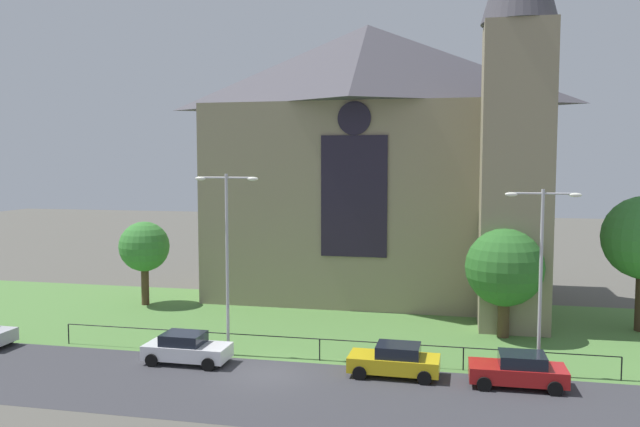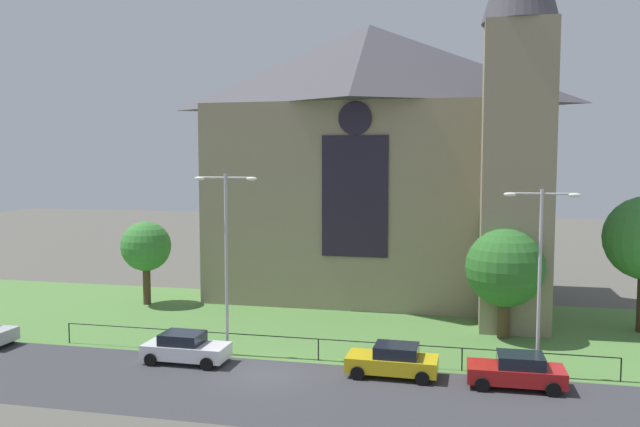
{
  "view_description": "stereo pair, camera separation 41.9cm",
  "coord_description": "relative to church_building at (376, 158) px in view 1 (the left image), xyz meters",
  "views": [
    {
      "loc": [
        8.57,
        -28.28,
        10.03
      ],
      "look_at": [
        0.78,
        8.0,
        6.97
      ],
      "focal_mm": 35.92,
      "sensor_mm": 36.0,
      "label": 1
    },
    {
      "loc": [
        8.98,
        -28.19,
        10.03
      ],
      "look_at": [
        0.78,
        8.0,
        6.97
      ],
      "focal_mm": 35.92,
      "sensor_mm": 36.0,
      "label": 2
    }
  ],
  "objects": [
    {
      "name": "church_building",
      "position": [
        0.0,
        0.0,
        0.0
      ],
      "size": [
        23.2,
        16.2,
        26.0
      ],
      "color": "gray",
      "rests_on": "ground"
    },
    {
      "name": "streetlamp_far",
      "position": [
        9.7,
        -16.27,
        -4.76
      ],
      "size": [
        3.37,
        0.26,
        8.74
      ],
      "color": "#B2B2B7",
      "rests_on": "ground"
    },
    {
      "name": "iron_railing",
      "position": [
        -0.77,
        -16.17,
        -9.31
      ],
      "size": [
        28.31,
        0.07,
        1.13
      ],
      "color": "black",
      "rests_on": "ground"
    },
    {
      "name": "parked_car_red",
      "position": [
        8.66,
        -17.94,
        -9.53
      ],
      "size": [
        4.23,
        2.08,
        1.51
      ],
      "rotation": [
        0.0,
        0.0,
        3.16
      ],
      "color": "#B21919",
      "rests_on": "ground"
    },
    {
      "name": "tree_right_near",
      "position": [
        8.56,
        -9.76,
        -6.28
      ],
      "size": [
        4.41,
        4.41,
        6.23
      ],
      "color": "#4C3823",
      "rests_on": "ground"
    },
    {
      "name": "grass_verge",
      "position": [
        -2.71,
        -10.67,
        -10.27
      ],
      "size": [
        120.0,
        20.0,
        0.01
      ],
      "primitive_type": "cube",
      "color": "#517F3D",
      "rests_on": "ground"
    },
    {
      "name": "tree_left_far",
      "position": [
        -15.35,
        -6.42,
        -6.22
      ],
      "size": [
        3.46,
        3.46,
        5.83
      ],
      "color": "#4C3823",
      "rests_on": "ground"
    },
    {
      "name": "streetlamp_near",
      "position": [
        -5.59,
        -16.27,
        -4.41
      ],
      "size": [
        3.37,
        0.26,
        9.38
      ],
      "color": "#B2B2B7",
      "rests_on": "ground"
    },
    {
      "name": "ground",
      "position": [
        -2.71,
        -8.67,
        -10.27
      ],
      "size": [
        160.0,
        160.0,
        0.0
      ],
      "primitive_type": "plane",
      "color": "#56544C"
    },
    {
      "name": "parked_car_yellow",
      "position": [
        3.16,
        -17.7,
        -9.53
      ],
      "size": [
        4.23,
        2.08,
        1.51
      ],
      "rotation": [
        0.0,
        0.0,
        3.12
      ],
      "color": "gold",
      "rests_on": "ground"
    },
    {
      "name": "parked_car_white",
      "position": [
        -7.16,
        -17.95,
        -9.53
      ],
      "size": [
        4.21,
        2.05,
        1.51
      ],
      "rotation": [
        0.0,
        0.0,
        -0.01
      ],
      "color": "silver",
      "rests_on": "ground"
    },
    {
      "name": "road_asphalt",
      "position": [
        -2.71,
        -20.67,
        -10.27
      ],
      "size": [
        120.0,
        8.0,
        0.01
      ],
      "primitive_type": "cube",
      "color": "#38383D",
      "rests_on": "ground"
    }
  ]
}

